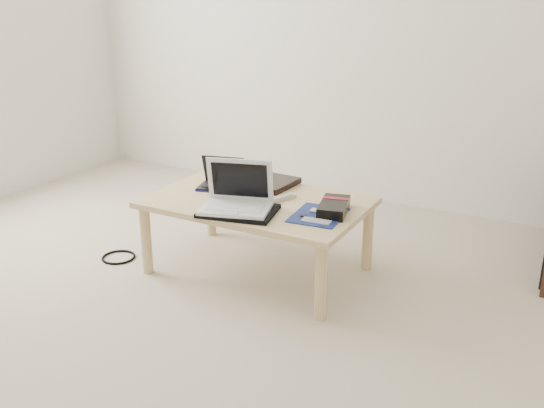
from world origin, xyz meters
The scene contains 13 objects.
ground centered at (0.00, 0.00, 0.00)m, with size 4.00×4.00×0.00m, color beige.
coffee_table centered at (0.22, 0.60, 0.35)m, with size 1.10×0.70×0.40m.
book centered at (0.13, 0.84, 0.42)m, with size 0.34×0.29×0.03m.
netbook centered at (-0.05, 0.69, 0.44)m, with size 0.27×0.23×0.17m.
tablet centered at (0.13, 0.66, 0.41)m, with size 0.24×0.19×0.01m.
remote centered at (0.32, 0.64, 0.41)m, with size 0.12×0.22×0.02m.
neoprene_sleeve centered at (0.24, 0.39, 0.41)m, with size 0.36×0.26×0.02m, color black.
white_laptop centered at (0.23, 0.40, 0.47)m, with size 0.38×0.32×0.23m.
motherboard centered at (0.60, 0.54, 0.40)m, with size 0.26×0.31×0.01m.
gpu_box centered at (0.64, 0.61, 0.43)m, with size 0.18×0.28×0.06m.
cable_coil centered at (0.05, 0.62, 0.41)m, with size 0.10×0.10×0.01m, color black.
floor_cable_coil centered at (-0.54, 0.36, 0.01)m, with size 0.19×0.19×0.01m, color black.
floor_cable_trail centered at (-0.40, 0.44, 0.00)m, with size 0.01×0.01×0.38m, color black.
Camera 1 is at (1.70, -1.94, 1.42)m, focal length 40.00 mm.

